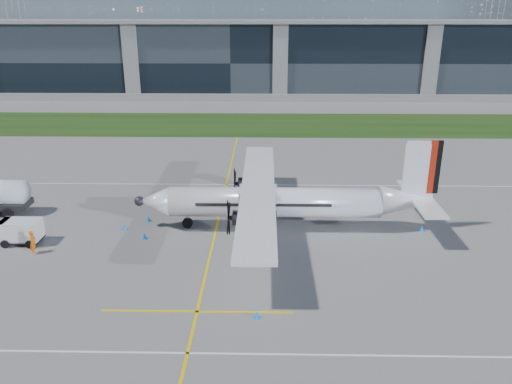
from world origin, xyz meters
name	(u,v)px	position (x,y,z in m)	size (l,w,h in m)	color
ground	(217,136)	(0.00, 40.00, 0.00)	(400.00, 400.00, 0.00)	#615E5B
grass_strip	(222,124)	(0.00, 48.00, 0.02)	(400.00, 18.00, 0.04)	black
terminal_building	(233,59)	(0.00, 80.00, 7.50)	(120.00, 20.00, 15.00)	black
tree_line	(245,56)	(0.00, 140.00, 3.00)	(400.00, 6.00, 6.00)	black
pylon_west	(17,18)	(-80.00, 150.00, 15.00)	(9.00, 4.60, 30.00)	gray
pylon_east	(493,18)	(85.00, 150.00, 15.00)	(9.00, 4.60, 30.00)	gray
yellow_taxiway_centerline	(220,213)	(3.00, 10.00, 0.01)	(0.20, 70.00, 0.01)	yellow
turboprop_aircraft	(286,186)	(8.93, 6.69, 3.92)	(25.19, 26.13, 7.84)	white
baggage_tug	(21,232)	(-12.32, 3.43, 0.98)	(3.26, 1.96, 1.96)	silver
ground_crew_person	(33,240)	(-10.61, 1.69, 1.08)	(0.88, 0.63, 2.16)	#F25907
safety_cone_stbdwing	(256,178)	(6.14, 19.55, 0.25)	(0.36, 0.36, 0.50)	#0E74F1
safety_cone_nose_stbd	(149,219)	(-3.16, 8.01, 0.25)	(0.36, 0.36, 0.50)	#0E74F1
safety_cone_fwd	(124,227)	(-4.83, 6.17, 0.25)	(0.36, 0.36, 0.50)	#0E74F1
safety_cone_portwing	(257,314)	(6.74, -6.58, 0.25)	(0.36, 0.36, 0.50)	#0E74F1
safety_cone_tail	(422,229)	(20.50, 6.31, 0.25)	(0.36, 0.36, 0.50)	#0E74F1
safety_cone_nose_port	(144,236)	(-2.69, 4.42, 0.25)	(0.36, 0.36, 0.50)	#0E74F1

